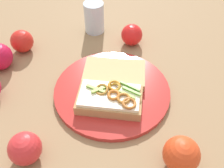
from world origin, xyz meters
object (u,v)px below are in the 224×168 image
at_px(apple_0, 22,41).
at_px(apple_2, 25,148).
at_px(apple_4, 181,154).
at_px(drinking_glass, 94,17).
at_px(apple_5, 132,35).
at_px(plate, 112,91).
at_px(sandwich, 110,98).
at_px(bread_slice_side, 114,73).

relative_size(apple_0, apple_2, 0.97).
height_order(apple_2, apple_4, apple_4).
xyz_separation_m(apple_4, drinking_glass, (0.53, -0.10, 0.01)).
relative_size(apple_4, apple_5, 1.14).
height_order(plate, sandwich, sandwich).
bearing_deg(apple_0, apple_2, 161.39).
distance_m(plate, drinking_glass, 0.30).
bearing_deg(plate, apple_5, -49.26).
bearing_deg(drinking_glass, apple_4, 169.32).
height_order(plate, apple_4, apple_4).
xyz_separation_m(apple_0, apple_4, (-0.55, -0.14, 0.00)).
xyz_separation_m(plate, drinking_glass, (0.28, -0.11, 0.05)).
relative_size(sandwich, bread_slice_side, 1.09).
bearing_deg(apple_2, drinking_glass, -47.50).
bearing_deg(sandwich, drinking_glass, -73.45).
height_order(plate, apple_0, apple_0).
relative_size(plate, drinking_glass, 3.00).
distance_m(bread_slice_side, drinking_glass, 0.25).
bearing_deg(plate, sandwich, 141.59).
bearing_deg(bread_slice_side, apple_2, 57.03).
height_order(bread_slice_side, apple_2, apple_2).
bearing_deg(apple_5, bread_slice_side, 128.21).
distance_m(sandwich, bread_slice_side, 0.10).
bearing_deg(sandwich, apple_5, -97.02).
bearing_deg(apple_2, sandwich, -84.74).
bearing_deg(apple_5, sandwich, 132.69).
height_order(plate, apple_2, apple_2).
bearing_deg(apple_4, apple_2, 54.35).
height_order(apple_0, apple_5, apple_0).
bearing_deg(drinking_glass, plate, 158.69).
bearing_deg(apple_0, drinking_glass, -96.72).
bearing_deg(bread_slice_side, apple_5, -103.36).
height_order(plate, drinking_glass, drinking_glass).
distance_m(apple_0, apple_2, 0.38).
relative_size(bread_slice_side, apple_4, 2.17).
relative_size(apple_4, drinking_glass, 0.75).
relative_size(plate, bread_slice_side, 1.85).
bearing_deg(apple_2, bread_slice_side, -71.41).
distance_m(bread_slice_side, apple_5, 0.18).
height_order(sandwich, apple_5, apple_5).
relative_size(apple_5, drinking_glass, 0.66).
bearing_deg(apple_5, plate, 130.74).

